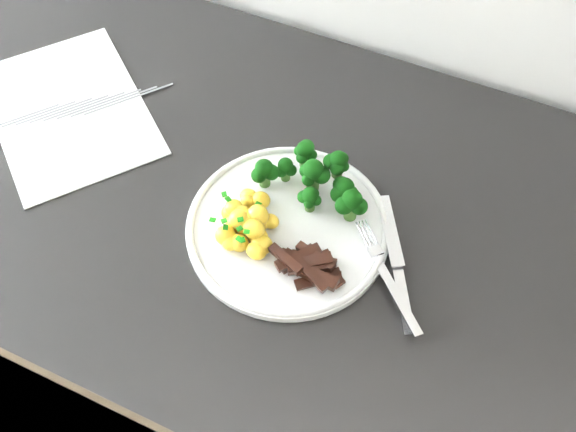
% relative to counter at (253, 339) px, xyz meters
% --- Properties ---
extents(counter, '(2.46, 0.62, 0.92)m').
position_rel_counter_xyz_m(counter, '(0.00, 0.00, 0.00)').
color(counter, black).
rests_on(counter, ground).
extents(recipe_paper, '(0.34, 0.33, 0.00)m').
position_rel_counter_xyz_m(recipe_paper, '(-0.28, 0.03, 0.46)').
color(recipe_paper, white).
rests_on(recipe_paper, counter).
extents(plate, '(0.25, 0.25, 0.01)m').
position_rel_counter_xyz_m(plate, '(0.08, -0.03, 0.47)').
color(plate, white).
rests_on(plate, counter).
extents(broccoli, '(0.15, 0.09, 0.06)m').
position_rel_counter_xyz_m(broccoli, '(0.10, 0.03, 0.50)').
color(broccoli, '#335C1F').
rests_on(broccoli, plate).
extents(potatoes, '(0.09, 0.09, 0.04)m').
position_rel_counter_xyz_m(potatoes, '(0.04, -0.05, 0.49)').
color(potatoes, yellow).
rests_on(potatoes, plate).
extents(beef_strips, '(0.10, 0.06, 0.03)m').
position_rel_counter_xyz_m(beef_strips, '(0.13, -0.07, 0.48)').
color(beef_strips, black).
rests_on(beef_strips, plate).
extents(fork, '(0.12, 0.12, 0.01)m').
position_rel_counter_xyz_m(fork, '(0.22, -0.05, 0.48)').
color(fork, silver).
rests_on(fork, plate).
extents(knife, '(0.10, 0.17, 0.02)m').
position_rel_counter_xyz_m(knife, '(0.23, -0.04, 0.47)').
color(knife, silver).
rests_on(knife, plate).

